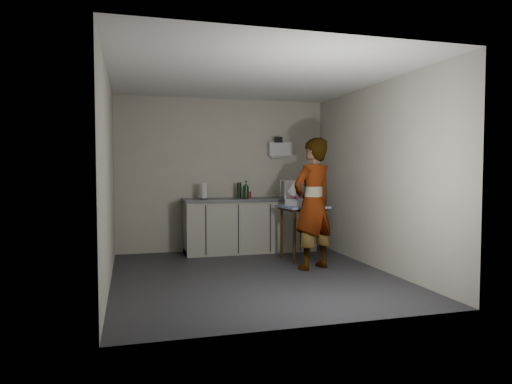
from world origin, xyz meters
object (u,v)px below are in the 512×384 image
object	(u,v)px
bakery_box	(296,200)
paper_towel	(204,192)
dark_bottle	(239,190)
kitchen_counter	(250,227)
dish_rack	(293,193)
soda_can	(249,195)
standing_man	(313,204)
soap_bottle	(246,190)
side_table	(302,213)

from	to	relation	value
bakery_box	paper_towel	bearing A→B (deg)	123.03
dark_bottle	paper_towel	world-z (taller)	dark_bottle
paper_towel	bakery_box	world-z (taller)	bakery_box
kitchen_counter	dish_rack	size ratio (longest dim) A/B	5.26
bakery_box	soda_can	bearing A→B (deg)	97.31
kitchen_counter	dark_bottle	bearing A→B (deg)	155.49
dark_bottle	bakery_box	xyz separation A→B (m)	(0.68, -0.92, -0.12)
kitchen_counter	paper_towel	world-z (taller)	paper_towel
soda_can	standing_man	bearing A→B (deg)	-70.77
dark_bottle	dish_rack	size ratio (longest dim) A/B	0.62
kitchen_counter	soap_bottle	size ratio (longest dim) A/B	7.66
dish_rack	side_table	bearing A→B (deg)	-101.49
soda_can	bakery_box	size ratio (longest dim) A/B	0.31
soda_can	kitchen_counter	bearing A→B (deg)	4.29
kitchen_counter	dark_bottle	xyz separation A→B (m)	(-0.17, 0.08, 0.62)
standing_man	dark_bottle	size ratio (longest dim) A/B	6.95
kitchen_counter	side_table	world-z (taller)	kitchen_counter
soap_bottle	paper_towel	bearing A→B (deg)	173.83
soap_bottle	paper_towel	distance (m)	0.70
soap_bottle	soda_can	size ratio (longest dim) A/B	2.54
dish_rack	bakery_box	distance (m)	0.90
paper_towel	dark_bottle	bearing A→B (deg)	8.78
soap_bottle	dark_bottle	size ratio (longest dim) A/B	1.11
side_table	kitchen_counter	bearing A→B (deg)	118.18
side_table	bakery_box	distance (m)	0.22
standing_man	soda_can	xyz separation A→B (m)	(-0.53, 1.51, 0.05)
side_table	dark_bottle	xyz separation A→B (m)	(-0.76, 0.99, 0.31)
paper_towel	bakery_box	size ratio (longest dim) A/B	0.68
side_table	bakery_box	world-z (taller)	bakery_box
soda_can	dark_bottle	bearing A→B (deg)	153.89
soap_bottle	side_table	bearing A→B (deg)	-50.20
paper_towel	bakery_box	xyz separation A→B (m)	(1.30, -0.83, -0.11)
side_table	standing_man	xyz separation A→B (m)	(-0.07, -0.60, 0.19)
dark_bottle	paper_towel	distance (m)	0.63
dark_bottle	bakery_box	size ratio (longest dim) A/B	0.70
kitchen_counter	paper_towel	bearing A→B (deg)	-178.64
soap_bottle	dark_bottle	distance (m)	0.19
kitchen_counter	standing_man	distance (m)	1.67
dark_bottle	standing_man	bearing A→B (deg)	-66.65
side_table	soda_can	distance (m)	1.12
side_table	soap_bottle	world-z (taller)	soap_bottle
dish_rack	bakery_box	world-z (taller)	bakery_box
dish_rack	soap_bottle	bearing A→B (deg)	-172.89
dark_bottle	bakery_box	bearing A→B (deg)	-53.39
bakery_box	standing_man	bearing A→B (deg)	-114.54
standing_man	dish_rack	size ratio (longest dim) A/B	4.32
soap_bottle	dish_rack	world-z (taller)	dish_rack
dark_bottle	dish_rack	world-z (taller)	dish_rack
side_table	dark_bottle	bearing A→B (deg)	122.79
standing_man	paper_towel	world-z (taller)	standing_man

